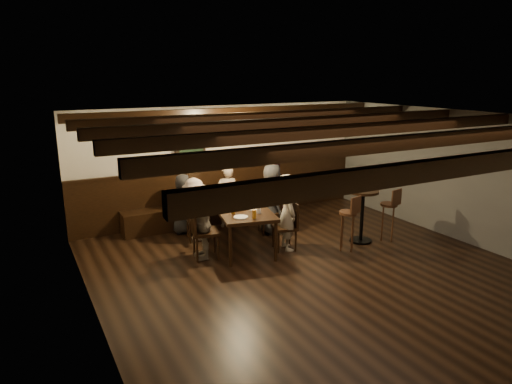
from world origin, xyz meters
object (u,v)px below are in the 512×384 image
chair_left_near (197,225)px  person_left_near (195,209)px  dining_table (240,209)px  person_right_near (272,199)px  chair_right_near (270,220)px  bar_stool_right (388,221)px  high_top_table (362,208)px  person_bench_left (183,204)px  chair_left_far (205,241)px  bar_stool_left (348,230)px  person_bench_centre (227,196)px  chair_right_far (285,235)px  person_bench_right (272,192)px  person_right_far (287,212)px  person_left_far (202,223)px

chair_left_near → person_left_near: (-0.03, 0.01, 0.31)m
dining_table → person_right_near: 0.87m
person_right_near → chair_right_near: bearing=90.0°
bar_stool_right → person_left_near: bearing=140.5°
high_top_table → person_bench_left: bearing=143.5°
dining_table → high_top_table: high_top_table is taller
chair_right_near → high_top_table: (1.24, -1.23, 0.38)m
chair_left_far → bar_stool_left: (2.34, -0.87, 0.08)m
person_bench_centre → person_left_near: person_bench_centre is taller
chair_right_far → dining_table: bearing=57.9°
person_bench_left → chair_right_far: bearing=140.2°
person_bench_right → person_right_far: person_bench_right is taller
dining_table → person_bench_left: size_ratio=1.80×
person_right_near → dining_table: bearing=121.0°
person_bench_left → bar_stool_right: person_bench_left is taller
chair_right_near → person_right_near: size_ratio=0.64×
person_left_near → person_right_near: bearing=90.0°
chair_left_far → person_right_far: 1.52m
person_left_far → person_right_far: bearing=90.0°
chair_left_far → bar_stool_left: bearing=82.2°
dining_table → bar_stool_left: bar_stool_left is taller
person_bench_centre → person_right_near: 0.96m
chair_right_far → chair_right_near: bearing=-0.0°
chair_left_far → bar_stool_right: (3.34, -0.82, 0.08)m
person_bench_centre → person_left_near: size_ratio=1.07×
person_left_near → chair_left_near: bearing=90.0°
chair_right_near → chair_right_far: size_ratio=1.02×
chair_right_near → chair_right_far: 0.90m
chair_left_near → dining_table: bearing=58.0°
dining_table → person_right_near: bearing=31.0°
bar_stool_right → person_right_far: bearing=154.0°
person_right_near → person_bench_right: bearing=-18.4°
chair_right_far → person_right_near: (0.23, 0.87, 0.42)m
chair_right_near → person_left_far: size_ratio=0.71×
high_top_table → chair_left_near: bearing=149.8°
person_bench_left → person_left_near: 0.47m
chair_left_near → person_bench_right: 1.73m
person_bench_right → person_left_far: bearing=39.3°
person_bench_centre → high_top_table: size_ratio=1.28×
person_left_far → person_right_far: (1.46, -0.33, 0.07)m
chair_left_far → person_bench_left: 1.39m
chair_left_far → person_left_near: person_left_near is taller
chair_left_far → person_right_near: (1.63, 0.56, 0.39)m
bar_stool_left → person_right_far: bearing=134.0°
person_bench_right → bar_stool_right: (1.47, -1.78, -0.34)m
chair_left_far → person_right_far: person_right_far is taller
chair_left_far → bar_stool_right: size_ratio=0.96×
chair_left_far → person_left_near: 0.95m
chair_left_near → chair_right_near: bearing=90.0°
bar_stool_right → chair_left_near: bearing=140.3°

